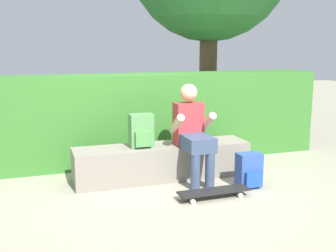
{
  "coord_description": "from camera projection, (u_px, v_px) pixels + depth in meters",
  "views": [
    {
      "loc": [
        -1.5,
        -4.26,
        1.62
      ],
      "look_at": [
        0.11,
        0.52,
        0.64
      ],
      "focal_mm": 43.95,
      "sensor_mm": 36.0,
      "label": 1
    }
  ],
  "objects": [
    {
      "name": "ground_plane",
      "position": [
        174.0,
        189.0,
        4.74
      ],
      "size": [
        24.0,
        24.0,
        0.0
      ],
      "primitive_type": "plane",
      "color": "gray"
    },
    {
      "name": "bench_main",
      "position": [
        163.0,
        162.0,
        5.09
      ],
      "size": [
        2.18,
        0.48,
        0.42
      ],
      "color": "gray",
      "rests_on": "ground"
    },
    {
      "name": "person_skater",
      "position": [
        193.0,
        131.0,
        4.91
      ],
      "size": [
        0.49,
        0.62,
        1.17
      ],
      "color": "#B73338",
      "rests_on": "ground"
    },
    {
      "name": "skateboard_near_person",
      "position": [
        214.0,
        192.0,
        4.44
      ],
      "size": [
        0.8,
        0.21,
        0.09
      ],
      "color": "black",
      "rests_on": "ground"
    },
    {
      "name": "backpack_on_bench",
      "position": [
        141.0,
        131.0,
        4.92
      ],
      "size": [
        0.28,
        0.23,
        0.4
      ],
      "color": "#51894C",
      "rests_on": "bench_main"
    },
    {
      "name": "backpack_on_ground",
      "position": [
        249.0,
        171.0,
        4.78
      ],
      "size": [
        0.28,
        0.23,
        0.4
      ],
      "color": "#2D4C99",
      "rests_on": "ground"
    },
    {
      "name": "hedge_row",
      "position": [
        156.0,
        117.0,
        5.9
      ],
      "size": [
        4.86,
        0.62,
        1.23
      ],
      "color": "#34712A",
      "rests_on": "ground"
    }
  ]
}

